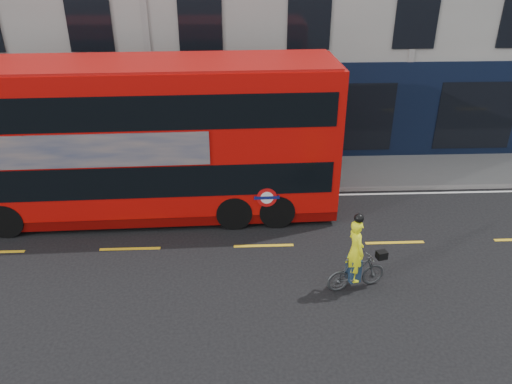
{
  "coord_description": "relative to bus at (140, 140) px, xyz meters",
  "views": [
    {
      "loc": [
        3.23,
        -11.1,
        8.32
      ],
      "look_at": [
        3.8,
        2.17,
        1.49
      ],
      "focal_mm": 35.0,
      "sensor_mm": 36.0,
      "label": 1
    }
  ],
  "objects": [
    {
      "name": "ground",
      "position": [
        -0.2,
        -3.8,
        -2.59
      ],
      "size": [
        120.0,
        120.0,
        0.0
      ],
      "primitive_type": "plane",
      "color": "black",
      "rests_on": "ground"
    },
    {
      "name": "kerb",
      "position": [
        -0.2,
        1.2,
        -2.52
      ],
      "size": [
        60.0,
        0.12,
        0.13
      ],
      "primitive_type": "cube",
      "color": "gray",
      "rests_on": "ground"
    },
    {
      "name": "pavement",
      "position": [
        -0.2,
        2.7,
        -2.53
      ],
      "size": [
        60.0,
        3.0,
        0.12
      ],
      "primitive_type": "cube",
      "color": "slate",
      "rests_on": "ground"
    },
    {
      "name": "cyclist",
      "position": [
        6.08,
        -4.41,
        -1.82
      ],
      "size": [
        1.7,
        0.85,
        2.27
      ],
      "rotation": [
        0.0,
        0.0,
        0.25
      ],
      "color": "#434647",
      "rests_on": "ground"
    },
    {
      "name": "bus",
      "position": [
        0.0,
        0.0,
        0.0
      ],
      "size": [
        12.58,
        3.19,
        5.04
      ],
      "rotation": [
        0.0,
        0.0,
        0.03
      ],
      "color": "red",
      "rests_on": "ground"
    },
    {
      "name": "road_edge_line",
      "position": [
        -0.2,
        0.9,
        -2.58
      ],
      "size": [
        58.0,
        0.1,
        0.01
      ],
      "primitive_type": "cube",
      "color": "silver",
      "rests_on": "ground"
    },
    {
      "name": "lane_dashes",
      "position": [
        -0.2,
        -2.3,
        -2.58
      ],
      "size": [
        58.0,
        0.12,
        0.01
      ],
      "primitive_type": null,
      "color": "yellow",
      "rests_on": "ground"
    }
  ]
}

